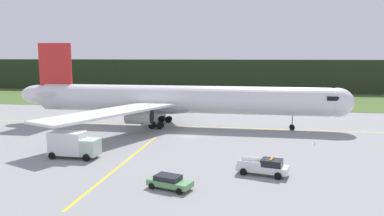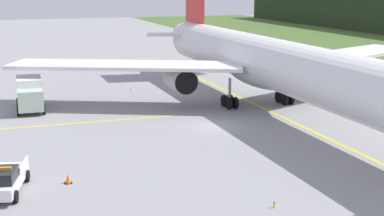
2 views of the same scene
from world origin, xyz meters
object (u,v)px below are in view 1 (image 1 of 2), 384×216
Objects in this scene: ops_pickup_truck at (265,167)px; airliner at (175,100)px; catering_truck at (73,144)px; staff_car at (169,181)px; apron_cone at (259,162)px.

airliner is at bearing 120.84° from ops_pickup_truck.
catering_truck is 1.33× the size of staff_car.
ops_pickup_truck is 0.92× the size of catering_truck.
catering_truck is (-23.36, 2.88, 0.82)m from ops_pickup_truck.
staff_car is 7.59× the size of apron_cone.
ops_pickup_truck is 1.22× the size of staff_car.
catering_truck is (-8.07, -22.74, -3.05)m from airliner.
catering_truck reaches higher than apron_cone.
staff_car reaches higher than apron_cone.
staff_car is at bearing -147.78° from ops_pickup_truck.
airliner is at bearing 70.46° from catering_truck.
staff_car is (-9.09, -5.73, -0.20)m from ops_pickup_truck.
staff_car is at bearing -131.43° from apron_cone.
ops_pickup_truck is 4.01m from apron_cone.
staff_car is at bearing -78.80° from airliner.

